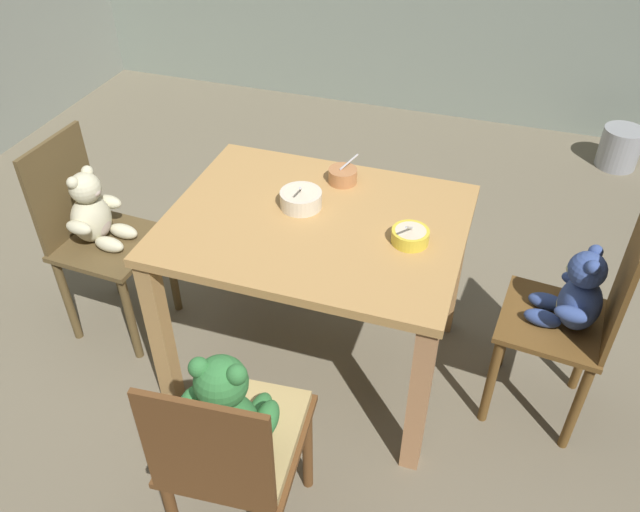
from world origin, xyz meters
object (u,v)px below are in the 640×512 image
object	(u,v)px
porridge_bowl_cream_center	(301,199)
porridge_bowl_yellow_near_right	(410,236)
teddy_chair_near_front	(231,429)
teddy_chair_near_right	(574,308)
teddy_chair_near_left	(95,225)
porridge_bowl_terracotta_far_center	(343,175)
dining_table	(316,246)
metal_pail	(620,148)

from	to	relation	value
porridge_bowl_cream_center	porridge_bowl_yellow_near_right	size ratio (longest dim) A/B	1.16
porridge_bowl_cream_center	porridge_bowl_yellow_near_right	xyz separation A→B (m)	(0.43, -0.09, -0.01)
teddy_chair_near_front	teddy_chair_near_right	bearing A→B (deg)	-51.81
teddy_chair_near_left	porridge_bowl_terracotta_far_center	bearing A→B (deg)	21.89
dining_table	porridge_bowl_terracotta_far_center	bearing A→B (deg)	86.23
teddy_chair_near_left	teddy_chair_near_front	bearing A→B (deg)	-35.48
teddy_chair_near_left	porridge_bowl_yellow_near_right	bearing A→B (deg)	4.21
porridge_bowl_cream_center	porridge_bowl_terracotta_far_center	size ratio (longest dim) A/B	1.43
teddy_chair_near_left	porridge_bowl_terracotta_far_center	size ratio (longest dim) A/B	7.93
teddy_chair_near_right	porridge_bowl_terracotta_far_center	size ratio (longest dim) A/B	8.03
dining_table	teddy_chair_near_left	world-z (taller)	teddy_chair_near_left
teddy_chair_near_front	porridge_bowl_yellow_near_right	size ratio (longest dim) A/B	6.18
metal_pail	teddy_chair_near_left	bearing A→B (deg)	-135.17
teddy_chair_near_front	metal_pail	distance (m)	3.25
porridge_bowl_terracotta_far_center	metal_pail	xyz separation A→B (m)	(1.25, 1.87, -0.64)
dining_table	teddy_chair_near_left	distance (m)	0.95
dining_table	porridge_bowl_yellow_near_right	bearing A→B (deg)	-4.00
teddy_chair_near_right	porridge_bowl_cream_center	distance (m)	1.05
dining_table	porridge_bowl_yellow_near_right	size ratio (longest dim) A/B	7.69
teddy_chair_near_front	porridge_bowl_cream_center	bearing A→B (deg)	1.51
teddy_chair_near_right	porridge_bowl_terracotta_far_center	bearing A→B (deg)	-8.68
porridge_bowl_cream_center	metal_pail	distance (m)	2.57
dining_table	porridge_bowl_cream_center	distance (m)	0.19
teddy_chair_near_front	teddy_chair_near_left	bearing A→B (deg)	46.59
teddy_chair_near_left	teddy_chair_near_front	distance (m)	1.23
teddy_chair_near_front	porridge_bowl_yellow_near_right	world-z (taller)	teddy_chair_near_front
teddy_chair_near_left	porridge_bowl_cream_center	bearing A→B (deg)	10.64
dining_table	teddy_chair_near_right	distance (m)	0.95
teddy_chair_near_right	porridge_bowl_yellow_near_right	distance (m)	0.64
teddy_chair_near_front	porridge_bowl_terracotta_far_center	xyz separation A→B (m)	(-0.00, 1.09, 0.21)
teddy_chair_near_left	teddy_chair_near_right	xyz separation A→B (m)	(1.89, 0.10, 0.00)
teddy_chair_near_right	metal_pail	distance (m)	2.17
dining_table	metal_pail	bearing A→B (deg)	59.41
teddy_chair_near_left	dining_table	bearing A→B (deg)	6.13
porridge_bowl_yellow_near_right	metal_pail	distance (m)	2.45
dining_table	porridge_bowl_cream_center	xyz separation A→B (m)	(-0.08, 0.06, 0.16)
teddy_chair_near_left	metal_pail	size ratio (longest dim) A/B	3.56
teddy_chair_near_right	porridge_bowl_cream_center	world-z (taller)	teddy_chair_near_right
teddy_chair_near_front	porridge_bowl_yellow_near_right	distance (m)	0.88
porridge_bowl_cream_center	porridge_bowl_terracotta_far_center	distance (m)	0.23
porridge_bowl_yellow_near_right	porridge_bowl_terracotta_far_center	bearing A→B (deg)	137.81
teddy_chair_near_left	porridge_bowl_terracotta_far_center	distance (m)	1.04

